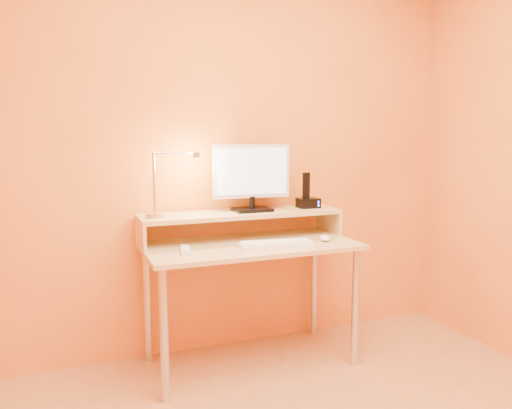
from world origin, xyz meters
name	(u,v)px	position (x,y,z in m)	size (l,w,h in m)	color
wall_back	(232,148)	(0.00, 1.50, 1.25)	(3.00, 0.04, 2.50)	orange
desk_leg_fl	(164,336)	(-0.55, 0.93, 0.35)	(0.04, 0.04, 0.69)	silver
desk_leg_fr	(355,308)	(0.55, 0.93, 0.35)	(0.04, 0.04, 0.69)	silver
desk_leg_bl	(147,304)	(-0.55, 1.43, 0.35)	(0.04, 0.04, 0.69)	silver
desk_leg_br	(314,284)	(0.55, 1.43, 0.35)	(0.04, 0.04, 0.69)	silver
desk_lower	(250,245)	(0.00, 1.18, 0.71)	(1.20, 0.60, 0.03)	tan
shelf_riser_left	(141,234)	(-0.59, 1.33, 0.79)	(0.02, 0.30, 0.14)	tan
shelf_riser_right	(328,221)	(0.59, 1.33, 0.79)	(0.02, 0.30, 0.14)	tan
desk_shelf	(241,214)	(0.00, 1.33, 0.87)	(1.20, 0.30, 0.03)	tan
monitor_foot	(252,210)	(0.07, 1.33, 0.89)	(0.22, 0.16, 0.02)	black
monitor_neck	(252,202)	(0.07, 1.33, 0.93)	(0.04, 0.04, 0.07)	black
monitor_panel	(251,171)	(0.07, 1.34, 1.12)	(0.46, 0.04, 0.32)	silver
monitor_back	(250,171)	(0.07, 1.36, 1.12)	(0.42, 0.01, 0.27)	black
monitor_screen	(253,171)	(0.07, 1.32, 1.12)	(0.42, 0.00, 0.27)	silver
lamp_base	(155,215)	(-0.51, 1.30, 0.89)	(0.10, 0.10, 0.03)	silver
lamp_post	(154,183)	(-0.51, 1.30, 1.07)	(0.01, 0.01, 0.33)	silver
lamp_arm	(175,153)	(-0.39, 1.30, 1.24)	(0.01, 0.01, 0.24)	silver
lamp_head	(197,155)	(-0.27, 1.30, 1.22)	(0.04, 0.04, 0.03)	silver
lamp_bulb	(197,158)	(-0.27, 1.30, 1.20)	(0.03, 0.03, 0.00)	#FFEAC6
phone_dock	(308,203)	(0.44, 1.33, 0.91)	(0.13, 0.10, 0.06)	black
phone_handset	(306,185)	(0.43, 1.33, 1.02)	(0.04, 0.03, 0.16)	black
phone_led	(318,204)	(0.49, 1.28, 0.91)	(0.01, 0.00, 0.04)	#343BEB
keyboard	(276,245)	(0.10, 1.04, 0.73)	(0.40, 0.13, 0.02)	silver
mouse	(325,238)	(0.43, 1.08, 0.74)	(0.06, 0.10, 0.03)	white
remote_control	(185,250)	(-0.39, 1.11, 0.73)	(0.05, 0.18, 0.02)	silver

